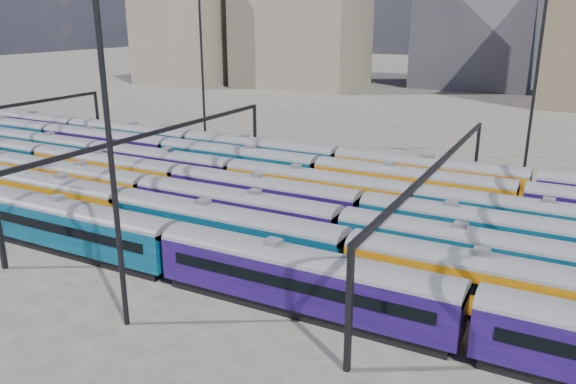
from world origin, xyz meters
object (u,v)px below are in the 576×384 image
at_px(rake_0, 470,311).
at_px(rake_2, 341,226).
at_px(rake_1, 505,282).
at_px(mast_2, 107,117).

bearing_deg(rake_0, rake_2, 141.14).
distance_m(rake_0, rake_1, 5.17).
relative_size(rake_0, rake_1, 1.21).
relative_size(rake_2, mast_2, 4.98).
bearing_deg(rake_1, rake_2, 159.98).
bearing_deg(rake_0, rake_1, 75.30).
xyz_separation_m(rake_1, rake_2, (-13.72, 5.00, -0.12)).
bearing_deg(rake_1, mast_2, -151.49).
bearing_deg(rake_2, rake_0, -38.86).
height_order(rake_0, rake_2, rake_0).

